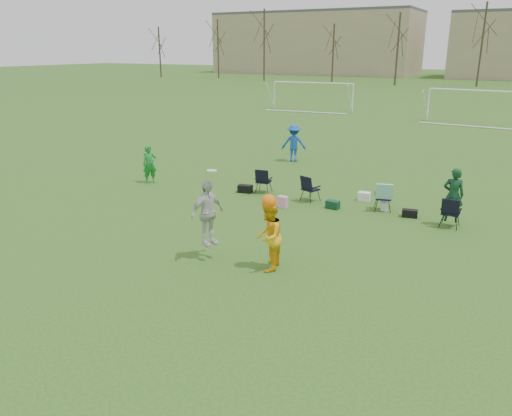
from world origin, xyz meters
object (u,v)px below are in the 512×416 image
Objects in this scene: fielder_green_near at (150,164)px; center_contest at (243,226)px; fielder_blue at (294,143)px; goal_left at (313,88)px; goal_mid at (480,97)px.

center_contest is (7.52, -5.30, 0.29)m from fielder_green_near.
center_contest is at bearing -89.56° from fielder_green_near.
fielder_green_near is 0.86× the size of fielder_blue.
fielder_green_near is 0.21× the size of goal_left.
goal_mid is (14.00, -2.00, 0.00)m from goal_left.
goal_mid reaches higher than fielder_green_near.
goal_mid is at bearing 84.94° from center_contest.
center_contest reaches higher than goal_mid.
fielder_blue is at bearing 108.45° from center_contest.
goal_mid is at bearing -13.13° from goal_left.
goal_mid is (10.19, 24.82, 1.14)m from fielder_green_near.
goal_mid is (2.67, 30.12, 0.85)m from center_contest.
goal_left is 1.00× the size of goal_mid.
fielder_blue is at bearing -106.05° from goal_mid.
goal_left is at bearing 109.43° from center_contest.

